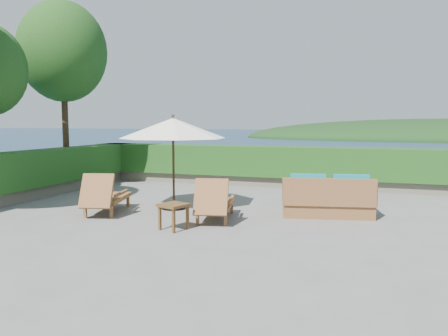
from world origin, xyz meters
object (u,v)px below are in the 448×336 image
(lounge_left, at_px, (105,196))
(lounge_right, at_px, (215,202))
(wicker_loveseat, at_px, (327,199))
(side_table, at_px, (174,208))
(patio_umbrella, at_px, (173,129))

(lounge_left, distance_m, lounge_right, 2.70)
(lounge_left, relative_size, lounge_right, 1.03)
(lounge_left, xyz_separation_m, wicker_loveseat, (4.99, 1.43, -0.03))
(lounge_left, bearing_deg, lounge_right, -11.75)
(lounge_right, xyz_separation_m, side_table, (-0.50, -1.04, 0.02))
(lounge_right, height_order, wicker_loveseat, wicker_loveseat)
(patio_umbrella, height_order, wicker_loveseat, patio_umbrella)
(patio_umbrella, relative_size, side_table, 5.03)
(patio_umbrella, relative_size, lounge_right, 1.77)
(side_table, distance_m, wicker_loveseat, 3.64)
(lounge_right, xyz_separation_m, wicker_loveseat, (2.30, 1.29, -0.02))
(wicker_loveseat, bearing_deg, lounge_left, -175.55)
(lounge_right, relative_size, wicker_loveseat, 0.82)
(side_table, height_order, wicker_loveseat, wicker_loveseat)
(lounge_left, relative_size, wicker_loveseat, 0.84)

